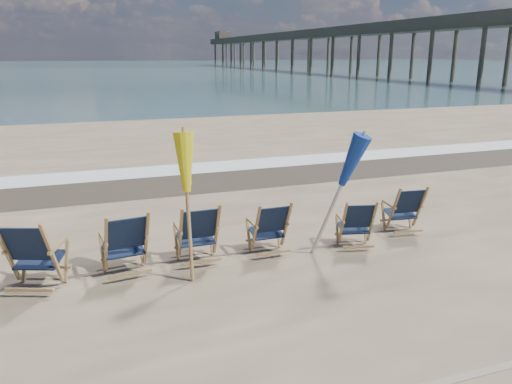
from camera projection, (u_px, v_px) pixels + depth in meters
ocean at (86, 67)px, 123.14m from camera, size 400.00×400.00×0.00m
surf_foam at (186, 169)px, 14.44m from camera, size 200.00×1.40×0.01m
wet_sand_strip at (198, 181)px, 13.08m from camera, size 200.00×2.60×0.00m
beach_chair_0 at (52, 256)px, 6.80m from camera, size 0.95×1.00×1.11m
beach_chair_1 at (147, 241)px, 7.43m from camera, size 0.76×0.83×1.05m
beach_chair_2 at (217, 232)px, 7.84m from camera, size 0.66×0.74×1.03m
beach_chair_3 at (287, 227)px, 8.20m from camera, size 0.61×0.69×0.95m
beach_chair_4 at (372, 224)px, 8.40m from camera, size 0.72×0.77×0.90m
beach_chair_5 at (420, 209)px, 9.14m from camera, size 0.70×0.76×0.95m
umbrella_yellow at (187, 171)px, 6.99m from camera, size 0.30×0.30×2.15m
umbrella_blue at (336, 160)px, 7.78m from camera, size 0.30×0.30×2.14m
fishing_pier at (325, 45)px, 85.09m from camera, size 4.40×140.00×9.30m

